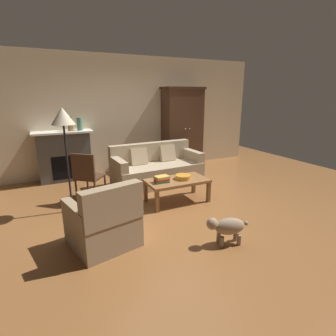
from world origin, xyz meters
The scene contains 14 objects.
ground_plane centered at (0.00, 0.00, 0.00)m, with size 9.60×9.60×0.00m, color brown.
back_wall centered at (0.00, 2.55, 1.40)m, with size 7.20×0.10×2.80m, color beige.
fireplace centered at (-1.55, 2.30, 0.57)m, with size 1.26×0.48×1.12m.
armoire centered at (1.40, 2.22, 1.04)m, with size 1.06×0.57×2.08m.
couch centered at (0.21, 1.22, 0.32)m, with size 1.96×0.94×0.86m.
coffee_table centered at (0.13, 0.09, 0.37)m, with size 1.10×0.60×0.42m.
fruit_bowl centered at (0.24, 0.07, 0.46)m, with size 0.28×0.28×0.08m, color orange.
book_stack centered at (-0.18, 0.07, 0.48)m, with size 0.26×0.19×0.11m.
mantel_vase_bronze centered at (-1.37, 2.28, 1.28)m, with size 0.11×0.11×0.32m, color olive.
mantel_vase_jade centered at (-1.17, 2.28, 1.26)m, with size 0.12×0.12×0.29m, color slate.
armchair_near_left centered at (-1.39, -0.80, 0.32)m, with size 0.92×0.92×0.88m.
side_chair_wooden centered at (-1.31, 0.85, 0.51)m, with size 0.62×0.62×0.90m.
floor_lamp centered at (-1.65, 0.49, 1.48)m, with size 0.36×0.36×1.71m.
dog centered at (0.05, -1.46, 0.25)m, with size 0.56×0.29×0.39m.
Camera 1 is at (-1.99, -3.91, 1.90)m, focal length 28.32 mm.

